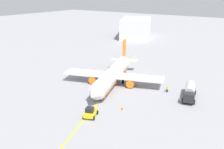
{
  "coord_description": "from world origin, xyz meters",
  "views": [
    {
      "loc": [
        52.78,
        36.5,
        24.45
      ],
      "look_at": [
        0.0,
        0.0,
        3.0
      ],
      "focal_mm": 40.58,
      "sensor_mm": 36.0,
      "label": 1
    }
  ],
  "objects_px": {
    "pushback_tug": "(91,112)",
    "safety_cone_nose": "(122,108)",
    "airplane": "(112,75)",
    "refueling_worker": "(167,89)",
    "fuel_tanker": "(190,91)"
  },
  "relations": [
    {
      "from": "fuel_tanker",
      "to": "safety_cone_nose",
      "type": "distance_m",
      "value": 17.39
    },
    {
      "from": "pushback_tug",
      "to": "refueling_worker",
      "type": "height_order",
      "value": "pushback_tug"
    },
    {
      "from": "airplane",
      "to": "refueling_worker",
      "type": "height_order",
      "value": "airplane"
    },
    {
      "from": "fuel_tanker",
      "to": "pushback_tug",
      "type": "distance_m",
      "value": 24.6
    },
    {
      "from": "fuel_tanker",
      "to": "pushback_tug",
      "type": "xyz_separation_m",
      "value": [
        20.64,
        -13.38,
        -0.7
      ]
    },
    {
      "from": "airplane",
      "to": "refueling_worker",
      "type": "xyz_separation_m",
      "value": [
        -3.33,
        14.43,
        -1.92
      ]
    },
    {
      "from": "fuel_tanker",
      "to": "airplane",
      "type": "bearing_deg",
      "value": -82.1
    },
    {
      "from": "safety_cone_nose",
      "to": "pushback_tug",
      "type": "bearing_deg",
      "value": -28.68
    },
    {
      "from": "airplane",
      "to": "safety_cone_nose",
      "type": "relative_size",
      "value": 50.36
    },
    {
      "from": "pushback_tug",
      "to": "safety_cone_nose",
      "type": "distance_m",
      "value": 7.32
    },
    {
      "from": "refueling_worker",
      "to": "fuel_tanker",
      "type": "bearing_deg",
      "value": 84.91
    },
    {
      "from": "airplane",
      "to": "safety_cone_nose",
      "type": "bearing_deg",
      "value": 42.23
    },
    {
      "from": "airplane",
      "to": "fuel_tanker",
      "type": "xyz_separation_m",
      "value": [
        -2.81,
        20.26,
        -1.03
      ]
    },
    {
      "from": "refueling_worker",
      "to": "safety_cone_nose",
      "type": "relative_size",
      "value": 2.66
    },
    {
      "from": "pushback_tug",
      "to": "safety_cone_nose",
      "type": "height_order",
      "value": "pushback_tug"
    }
  ]
}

